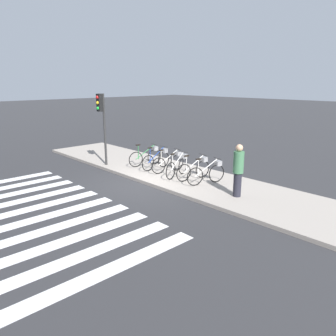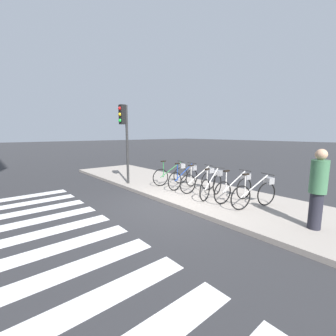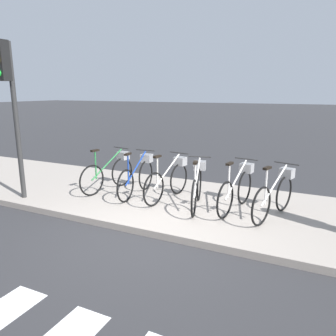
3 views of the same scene
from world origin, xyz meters
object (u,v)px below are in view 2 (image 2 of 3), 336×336
Objects in this scene: parked_bicycle_4 at (236,187)px; pedestrian at (318,188)px; parked_bicycle_5 at (257,192)px; parked_bicycle_0 at (173,174)px; traffic_light at (124,128)px; parked_bicycle_1 at (185,177)px; parked_bicycle_3 at (213,184)px; parked_bicycle_2 at (201,179)px.

parked_bicycle_4 is 0.92× the size of pedestrian.
parked_bicycle_4 is 0.71m from parked_bicycle_5.
parked_bicycle_0 is 0.51× the size of traffic_light.
parked_bicycle_5 is 0.90× the size of pedestrian.
parked_bicycle_1 is 2.18m from parked_bicycle_4.
traffic_light reaches higher than parked_bicycle_3.
parked_bicycle_4 is at bearing 17.82° from traffic_light.
traffic_light is (-1.34, -1.40, 1.84)m from parked_bicycle_0.
parked_bicycle_0 is 1.49m from parked_bicycle_2.
pedestrian reaches higher than parked_bicycle_3.
traffic_light reaches higher than pedestrian.
parked_bicycle_4 is 2.35m from pedestrian.
parked_bicycle_5 is at bearing 3.98° from parked_bicycle_3.
parked_bicycle_1 is at bearing 178.72° from parked_bicycle_5.
parked_bicycle_0 is at bearing 174.82° from parked_bicycle_3.
parked_bicycle_0 is 1.01× the size of parked_bicycle_3.
pedestrian is at bearing -5.13° from parked_bicycle_3.
traffic_light is (-2.83, -1.40, 1.84)m from parked_bicycle_2.
pedestrian is (1.55, -0.37, 0.48)m from parked_bicycle_5.
traffic_light reaches higher than parked_bicycle_1.
parked_bicycle_1 is 1.44m from parked_bicycle_3.
parked_bicycle_4 is 1.03× the size of parked_bicycle_5.
pedestrian reaches higher than parked_bicycle_0.
parked_bicycle_2 and parked_bicycle_3 have the same top height.
parked_bicycle_2 is 3.66m from traffic_light.
parked_bicycle_4 is at bearing 13.08° from parked_bicycle_3.
parked_bicycle_4 is at bearing -0.46° from parked_bicycle_0.
parked_bicycle_4 and parked_bicycle_5 have the same top height.
parked_bicycle_3 is at bearing -5.18° from parked_bicycle_0.
parked_bicycle_2 is 1.02× the size of parked_bicycle_3.
parked_bicycle_4 is at bearing -0.90° from parked_bicycle_2.
traffic_light reaches higher than parked_bicycle_4.
parked_bicycle_3 is 0.98× the size of parked_bicycle_4.
traffic_light is at bearing -171.89° from pedestrian.
parked_bicycle_3 is (1.43, -0.17, 0.00)m from parked_bicycle_1.
parked_bicycle_0 is at bearing 177.58° from parked_bicycle_1.
parked_bicycle_1 is at bearing 173.39° from parked_bicycle_3.
parked_bicycle_5 is at bearing -5.87° from parked_bicycle_4.
traffic_light is (-2.09, -1.37, 1.84)m from parked_bicycle_1.
pedestrian reaches higher than parked_bicycle_2.
parked_bicycle_2 is 1.44m from parked_bicycle_4.
parked_bicycle_1 is 1.01× the size of parked_bicycle_4.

